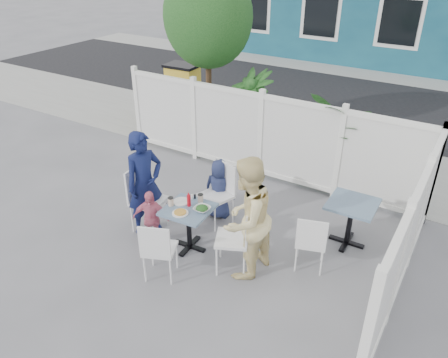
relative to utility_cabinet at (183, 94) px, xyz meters
The scene contains 29 objects.
ground 4.93m from the utility_cabinet, 55.01° to the right, with size 80.00×80.00×0.00m, color slate.
near_sidewalk 2.88m from the utility_cabinet, ahead, with size 24.00×2.60×0.01m, color gray.
street 4.53m from the utility_cabinet, 51.35° to the left, with size 24.00×5.00×0.01m, color black.
far_sidewalk 7.20m from the utility_cabinet, 67.02° to the left, with size 24.00×1.60×0.01m, color gray.
fence_back 3.31m from the utility_cabinet, 28.89° to the right, with size 5.86×0.08×1.60m.
fence_right 6.72m from the utility_cabinet, 30.38° to the right, with size 0.08×3.66×1.60m.
tree 2.38m from the utility_cabinet, 30.27° to the right, with size 1.80×1.62×3.59m.
utility_cabinet is the anchor object (origin of this frame).
potted_shrub_a 2.48m from the utility_cabinet, 21.35° to the right, with size 0.99×0.99×1.76m, color #143D15.
potted_shrub_b 4.33m from the utility_cabinet, 13.38° to the right, with size 1.50×1.30×1.67m, color #143D15.
main_table 5.06m from the utility_cabinet, 53.03° to the right, with size 0.68×0.68×0.67m.
spare_table 5.67m from the utility_cabinet, 29.08° to the right, with size 0.67×0.67×0.70m.
chair_left 4.54m from the utility_cabinet, 61.32° to the right, with size 0.49×0.50×1.02m.
chair_right 5.61m from the utility_cabinet, 46.46° to the right, with size 0.57×0.58×0.98m.
chair_back 4.43m from the utility_cabinet, 46.54° to the right, with size 0.55×0.54×0.98m.
chair_near 5.71m from the utility_cabinet, 57.08° to the right, with size 0.52×0.51×0.88m.
chair_spare 5.91m from the utility_cabinet, 37.52° to the right, with size 0.48×0.47×0.86m.
man 4.61m from the utility_cabinet, 60.67° to the right, with size 0.59×0.39×1.61m, color #111845.
woman 5.69m from the utility_cabinet, 45.69° to the right, with size 0.82×0.64×1.68m, color #E9C349.
boy 4.31m from the utility_cabinet, 46.39° to the right, with size 0.48×0.32×0.99m, color #20284D.
toddler 4.97m from the utility_cabinet, 59.20° to the right, with size 0.52×0.22×0.89m, color #DB6E8A.
plate_main 5.18m from the utility_cabinet, 54.22° to the right, with size 0.22×0.22×0.01m, color white.
plate_side 4.89m from the utility_cabinet, 54.12° to the right, with size 0.23×0.23×0.02m, color white.
salad_bowl 5.15m from the utility_cabinet, 50.92° to the right, with size 0.22×0.22×0.05m, color white.
coffee_cup_a 4.97m from the utility_cabinet, 55.73° to the right, with size 0.08×0.08×0.12m, color beige.
coffee_cup_b 4.91m from the utility_cabinet, 50.91° to the right, with size 0.08×0.08×0.11m, color beige.
ketchup_bottle 5.00m from the utility_cabinet, 52.85° to the right, with size 0.05×0.05×0.17m, color red.
salt_shaker 4.82m from the utility_cabinet, 52.27° to the right, with size 0.03×0.03×0.07m, color white.
pepper_shaker 4.81m from the utility_cabinet, 51.78° to the right, with size 0.03×0.03×0.06m, color black.
Camera 1 is at (3.32, -4.10, 3.95)m, focal length 35.00 mm.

